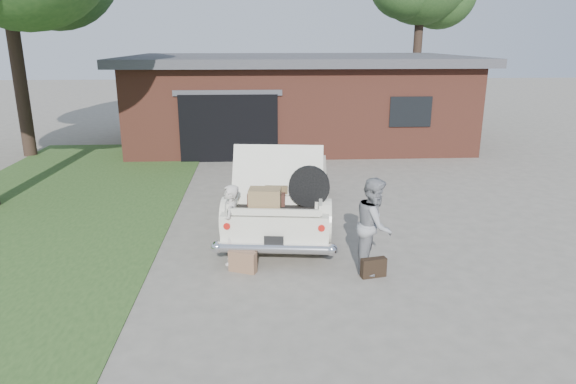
{
  "coord_description": "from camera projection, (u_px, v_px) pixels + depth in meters",
  "views": [
    {
      "loc": [
        -0.56,
        -8.75,
        3.89
      ],
      "look_at": [
        0.0,
        0.6,
        1.1
      ],
      "focal_mm": 32.0,
      "sensor_mm": 36.0,
      "label": 1
    }
  ],
  "objects": [
    {
      "name": "sedan",
      "position": [
        283.0,
        189.0,
        11.21
      ],
      "size": [
        2.56,
        5.34,
        2.0
      ],
      "rotation": [
        0.0,
        0.0,
        -0.12
      ],
      "color": "silver",
      "rests_on": "ground"
    },
    {
      "name": "suitcase_left",
      "position": [
        243.0,
        262.0,
        8.91
      ],
      "size": [
        0.51,
        0.33,
        0.38
      ],
      "primitive_type": "cube",
      "rotation": [
        0.0,
        0.0,
        -0.4
      ],
      "color": "#8B6347",
      "rests_on": "ground"
    },
    {
      "name": "ground",
      "position": [
        290.0,
        258.0,
        9.52
      ],
      "size": [
        90.0,
        90.0,
        0.0
      ],
      "primitive_type": "plane",
      "color": "gray",
      "rests_on": "ground"
    },
    {
      "name": "woman_right",
      "position": [
        374.0,
        225.0,
        8.81
      ],
      "size": [
        0.86,
        0.97,
        1.67
      ],
      "primitive_type": "imported",
      "rotation": [
        0.0,
        0.0,
        1.24
      ],
      "color": "gray",
      "rests_on": "ground"
    },
    {
      "name": "suitcase_right",
      "position": [
        374.0,
        268.0,
        8.72
      ],
      "size": [
        0.46,
        0.23,
        0.34
      ],
      "primitive_type": "cube",
      "rotation": [
        0.0,
        0.0,
        0.22
      ],
      "color": "black",
      "rests_on": "ground"
    },
    {
      "name": "woman_left",
      "position": [
        230.0,
        225.0,
        9.12
      ],
      "size": [
        0.37,
        0.55,
        1.46
      ],
      "primitive_type": "imported",
      "rotation": [
        0.0,
        0.0,
        -1.61
      ],
      "color": "beige",
      "rests_on": "ground"
    },
    {
      "name": "grass_strip",
      "position": [
        49.0,
        211.0,
        12.07
      ],
      "size": [
        6.0,
        16.0,
        0.02
      ],
      "primitive_type": "cube",
      "color": "#2D4C1E",
      "rests_on": "ground"
    },
    {
      "name": "house",
      "position": [
        297.0,
        99.0,
        20.07
      ],
      "size": [
        12.8,
        7.8,
        3.3
      ],
      "color": "brown",
      "rests_on": "ground"
    }
  ]
}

